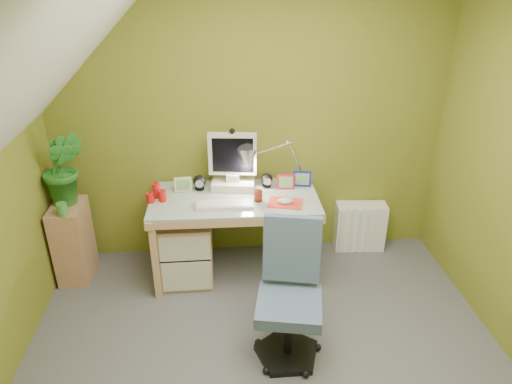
{
  "coord_description": "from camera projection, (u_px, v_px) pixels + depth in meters",
  "views": [
    {
      "loc": [
        -0.27,
        -2.04,
        2.36
      ],
      "look_at": [
        0.0,
        1.0,
        0.85
      ],
      "focal_mm": 33.0,
      "sensor_mm": 36.0,
      "label": 1
    }
  ],
  "objects": [
    {
      "name": "radiator",
      "position": [
        360.0,
        226.0,
        4.2
      ],
      "size": [
        0.45,
        0.21,
        0.44
      ],
      "primitive_type": "cube",
      "rotation": [
        0.0,
        0.0,
        -0.07
      ],
      "color": "white",
      "rests_on": "floor"
    },
    {
      "name": "speaker_right",
      "position": [
        267.0,
        180.0,
        3.8
      ],
      "size": [
        0.11,
        0.11,
        0.12
      ],
      "primitive_type": null,
      "rotation": [
        0.0,
        0.0,
        -0.13
      ],
      "color": "black",
      "rests_on": "desk"
    },
    {
      "name": "photo_frame_blue",
      "position": [
        302.0,
        179.0,
        3.82
      ],
      "size": [
        0.15,
        0.05,
        0.13
      ],
      "primitive_type": "cube",
      "rotation": [
        0.0,
        0.0,
        -0.18
      ],
      "color": "navy",
      "rests_on": "desk"
    },
    {
      "name": "potted_plant",
      "position": [
        64.0,
        168.0,
        3.55
      ],
      "size": [
        0.34,
        0.29,
        0.59
      ],
      "primitive_type": "imported",
      "rotation": [
        0.0,
        0.0,
        0.07
      ],
      "color": "#297527",
      "rests_on": "side_ledge"
    },
    {
      "name": "keyboard",
      "position": [
        225.0,
        205.0,
        3.53
      ],
      "size": [
        0.43,
        0.15,
        0.02
      ],
      "primitive_type": "cube",
      "rotation": [
        0.0,
        0.0,
        -0.02
      ],
      "color": "silver",
      "rests_on": "desk"
    },
    {
      "name": "photo_frame_red",
      "position": [
        286.0,
        182.0,
        3.78
      ],
      "size": [
        0.14,
        0.03,
        0.12
      ],
      "primitive_type": "cube",
      "rotation": [
        0.0,
        0.0,
        -0.07
      ],
      "color": "red",
      "rests_on": "desk"
    },
    {
      "name": "speaker_left",
      "position": [
        200.0,
        182.0,
        3.76
      ],
      "size": [
        0.12,
        0.12,
        0.13
      ],
      "primitive_type": null,
      "rotation": [
        0.0,
        0.0,
        -0.11
      ],
      "color": "black",
      "rests_on": "desk"
    },
    {
      "name": "monitor",
      "position": [
        233.0,
        158.0,
        3.71
      ],
      "size": [
        0.39,
        0.26,
        0.51
      ],
      "primitive_type": null,
      "rotation": [
        0.0,
        0.0,
        -0.12
      ],
      "color": "silver",
      "rests_on": "desk"
    },
    {
      "name": "desk_lamp",
      "position": [
        289.0,
        152.0,
        3.73
      ],
      "size": [
        0.56,
        0.3,
        0.57
      ],
      "primitive_type": null,
      "rotation": [
        0.0,
        0.0,
        0.13
      ],
      "color": "silver",
      "rests_on": "desk"
    },
    {
      "name": "slope_ceiling",
      "position": [
        41.0,
        94.0,
        1.99
      ],
      "size": [
        1.1,
        3.2,
        1.1
      ],
      "primitive_type": "cube",
      "color": "white",
      "rests_on": "wall_left"
    },
    {
      "name": "photo_frame_green",
      "position": [
        183.0,
        184.0,
        3.73
      ],
      "size": [
        0.14,
        0.03,
        0.12
      ],
      "primitive_type": "cube",
      "rotation": [
        0.0,
        0.0,
        0.08
      ],
      "color": "#C0D794",
      "rests_on": "desk"
    },
    {
      "name": "mouse",
      "position": [
        285.0,
        201.0,
        3.56
      ],
      "size": [
        0.13,
        0.08,
        0.04
      ],
      "primitive_type": "ellipsoid",
      "rotation": [
        0.0,
        0.0,
        0.06
      ],
      "color": "silver",
      "rests_on": "mousepad"
    },
    {
      "name": "amber_tumbler",
      "position": [
        258.0,
        196.0,
        3.59
      ],
      "size": [
        0.08,
        0.08,
        0.09
      ],
      "primitive_type": "cylinder",
      "rotation": [
        0.0,
        0.0,
        -0.26
      ],
      "color": "maroon",
      "rests_on": "desk"
    },
    {
      "name": "desk",
      "position": [
        235.0,
        235.0,
        3.82
      ],
      "size": [
        1.32,
        0.68,
        0.7
      ],
      "primitive_type": null,
      "rotation": [
        0.0,
        0.0,
        -0.02
      ],
      "color": "tan",
      "rests_on": "floor"
    },
    {
      "name": "wall_back",
      "position": [
        249.0,
        120.0,
        3.78
      ],
      "size": [
        3.2,
        0.01,
        2.4
      ],
      "primitive_type": "cube",
      "color": "olive",
      "rests_on": "floor"
    },
    {
      "name": "mousepad",
      "position": [
        285.0,
        203.0,
        3.57
      ],
      "size": [
        0.29,
        0.24,
        0.01
      ],
      "primitive_type": "cube",
      "rotation": [
        0.0,
        0.0,
        -0.25
      ],
      "color": "red",
      "rests_on": "desk"
    },
    {
      "name": "task_chair",
      "position": [
        289.0,
        306.0,
        2.94
      ],
      "size": [
        0.54,
        0.54,
        0.83
      ],
      "primitive_type": null,
      "rotation": [
        0.0,
        0.0,
        -0.2
      ],
      "color": "#445871",
      "rests_on": "floor"
    },
    {
      "name": "green_cup",
      "position": [
        62.0,
        209.0,
        3.48
      ],
      "size": [
        0.08,
        0.08,
        0.1
      ],
      "primitive_type": "cylinder",
      "rotation": [
        0.0,
        0.0,
        -0.06
      ],
      "color": "#3F8C3A",
      "rests_on": "side_ledge"
    },
    {
      "name": "candle_cluster",
      "position": [
        156.0,
        193.0,
        3.6
      ],
      "size": [
        0.16,
        0.14,
        0.12
      ],
      "primitive_type": null,
      "rotation": [
        0.0,
        0.0,
        -0.04
      ],
      "color": "red",
      "rests_on": "desk"
    },
    {
      "name": "side_ledge",
      "position": [
        73.0,
        242.0,
        3.78
      ],
      "size": [
        0.24,
        0.37,
        0.65
      ],
      "primitive_type": "cube",
      "color": "#AF7B5C",
      "rests_on": "floor"
    }
  ]
}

